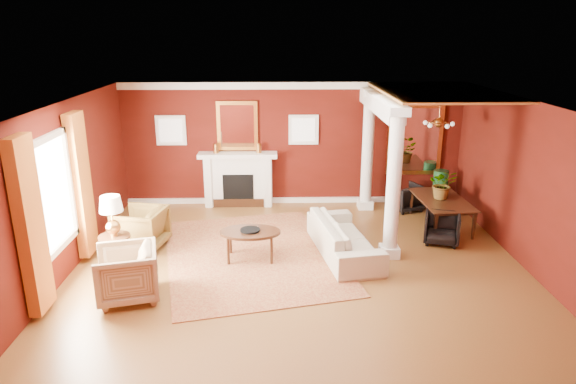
{
  "coord_description": "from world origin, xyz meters",
  "views": [
    {
      "loc": [
        -0.41,
        -8.43,
        4.06
      ],
      "look_at": [
        -0.18,
        0.7,
        1.15
      ],
      "focal_mm": 32.0,
      "sensor_mm": 36.0,
      "label": 1
    }
  ],
  "objects_px": {
    "sofa": "(344,232)",
    "dining_table": "(443,205)",
    "armchair_leopard": "(141,226)",
    "coffee_table": "(250,233)",
    "armchair_stripe": "(127,271)",
    "side_table": "(113,222)"
  },
  "relations": [
    {
      "from": "coffee_table",
      "to": "dining_table",
      "type": "bearing_deg",
      "value": 21.31
    },
    {
      "from": "sofa",
      "to": "coffee_table",
      "type": "relative_size",
      "value": 2.08
    },
    {
      "from": "armchair_leopard",
      "to": "coffee_table",
      "type": "bearing_deg",
      "value": 86.62
    },
    {
      "from": "armchair_leopard",
      "to": "side_table",
      "type": "distance_m",
      "value": 1.06
    },
    {
      "from": "side_table",
      "to": "dining_table",
      "type": "bearing_deg",
      "value": 16.88
    },
    {
      "from": "dining_table",
      "to": "armchair_leopard",
      "type": "bearing_deg",
      "value": 96.15
    },
    {
      "from": "sofa",
      "to": "armchair_stripe",
      "type": "height_order",
      "value": "armchair_stripe"
    },
    {
      "from": "coffee_table",
      "to": "side_table",
      "type": "height_order",
      "value": "side_table"
    },
    {
      "from": "sofa",
      "to": "dining_table",
      "type": "xyz_separation_m",
      "value": [
        2.29,
        1.39,
        0.03
      ]
    },
    {
      "from": "sofa",
      "to": "dining_table",
      "type": "relative_size",
      "value": 1.33
    },
    {
      "from": "armchair_stripe",
      "to": "coffee_table",
      "type": "height_order",
      "value": "armchair_stripe"
    },
    {
      "from": "sofa",
      "to": "dining_table",
      "type": "bearing_deg",
      "value": -68.36
    },
    {
      "from": "armchair_leopard",
      "to": "sofa",
      "type": "bearing_deg",
      "value": 95.94
    },
    {
      "from": "armchair_stripe",
      "to": "dining_table",
      "type": "relative_size",
      "value": 0.54
    },
    {
      "from": "coffee_table",
      "to": "armchair_stripe",
      "type": "bearing_deg",
      "value": -143.06
    },
    {
      "from": "armchair_stripe",
      "to": "dining_table",
      "type": "distance_m",
      "value": 6.6
    },
    {
      "from": "armchair_stripe",
      "to": "side_table",
      "type": "height_order",
      "value": "side_table"
    },
    {
      "from": "armchair_leopard",
      "to": "dining_table",
      "type": "height_order",
      "value": "dining_table"
    },
    {
      "from": "armchair_leopard",
      "to": "side_table",
      "type": "xyz_separation_m",
      "value": [
        -0.21,
        -0.93,
        0.45
      ]
    },
    {
      "from": "armchair_stripe",
      "to": "coffee_table",
      "type": "xyz_separation_m",
      "value": [
        1.86,
        1.4,
        0.04
      ]
    },
    {
      "from": "coffee_table",
      "to": "side_table",
      "type": "relative_size",
      "value": 0.81
    },
    {
      "from": "armchair_stripe",
      "to": "coffee_table",
      "type": "relative_size",
      "value": 0.84
    }
  ]
}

